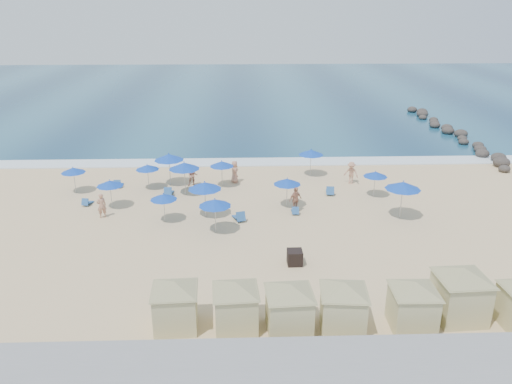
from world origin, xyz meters
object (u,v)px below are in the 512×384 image
at_px(rock_jetty, 452,132).
at_px(umbrella_1, 110,183).
at_px(beachgoer_2, 295,200).
at_px(umbrella_3, 164,197).
at_px(trash_bin, 295,257).
at_px(cabana_4, 414,299).
at_px(cabana_0, 175,298).
at_px(beachgoer_4, 235,172).
at_px(umbrella_0, 73,170).
at_px(umbrella_7, 222,164).
at_px(umbrella_12, 205,186).
at_px(beachgoer_0, 102,206).
at_px(umbrella_2, 147,167).
at_px(umbrella_6, 215,203).
at_px(umbrella_8, 287,182).
at_px(umbrella_9, 311,152).
at_px(umbrella_4, 169,157).
at_px(cabana_1, 236,299).
at_px(beachgoer_3, 351,173).
at_px(cabana_5, 462,287).
at_px(umbrella_11, 403,186).
at_px(beachgoer_1, 193,176).
at_px(umbrella_5, 184,166).
at_px(cabana_2, 289,302).
at_px(umbrella_10, 375,174).
at_px(cabana_3, 344,300).

xyz_separation_m(rock_jetty, umbrella_1, (-33.05, -20.00, 1.51)).
bearing_deg(beachgoer_2, umbrella_3, 152.16).
bearing_deg(trash_bin, cabana_4, -53.11).
bearing_deg(cabana_0, beachgoer_4, 82.62).
bearing_deg(umbrella_0, umbrella_7, 5.15).
distance_m(umbrella_12, beachgoer_0, 7.25).
height_order(umbrella_2, umbrella_6, umbrella_6).
height_order(umbrella_1, umbrella_8, umbrella_8).
height_order(umbrella_6, beachgoer_0, umbrella_6).
xyz_separation_m(umbrella_7, umbrella_8, (4.81, -4.51, 0.05)).
bearing_deg(cabana_4, umbrella_9, 94.47).
height_order(umbrella_3, umbrella_4, umbrella_4).
relative_size(cabana_1, umbrella_3, 1.99).
bearing_deg(beachgoer_3, umbrella_9, 175.73).
bearing_deg(cabana_5, umbrella_2, 134.05).
xyz_separation_m(cabana_4, umbrella_11, (3.26, 12.25, 0.89)).
height_order(umbrella_4, umbrella_12, umbrella_4).
xyz_separation_m(umbrella_6, umbrella_8, (4.97, 4.14, -0.11)).
height_order(beachgoer_1, beachgoer_2, beachgoer_2).
bearing_deg(cabana_5, cabana_0, -178.93).
xyz_separation_m(umbrella_5, beachgoer_4, (3.78, 2.67, -1.40)).
xyz_separation_m(umbrella_0, beachgoer_2, (16.72, -4.47, -0.89)).
height_order(umbrella_3, umbrella_5, umbrella_5).
relative_size(cabana_0, umbrella_6, 1.74).
bearing_deg(rock_jetty, umbrella_0, -155.39).
bearing_deg(umbrella_7, rock_jetty, 31.97).
bearing_deg(cabana_2, umbrella_1, 127.47).
xyz_separation_m(cabana_1, umbrella_10, (10.47, 16.12, 0.32)).
relative_size(cabana_1, umbrella_11, 1.49).
distance_m(umbrella_4, beachgoer_4, 5.43).
relative_size(umbrella_2, beachgoer_2, 1.12).
distance_m(umbrella_2, umbrella_3, 6.77).
bearing_deg(umbrella_1, beachgoer_3, 14.02).
relative_size(umbrella_2, umbrella_12, 0.80).
distance_m(cabana_4, umbrella_1, 22.52).
xyz_separation_m(cabana_1, umbrella_1, (-9.02, 14.52, 0.40)).
distance_m(cabana_1, umbrella_4, 20.06).
distance_m(umbrella_6, umbrella_12, 2.71).
height_order(trash_bin, umbrella_3, umbrella_3).
xyz_separation_m(trash_bin, beachgoer_2, (0.83, 7.51, 0.52)).
bearing_deg(umbrella_9, beachgoer_3, -34.78).
height_order(cabana_0, umbrella_1, cabana_0).
bearing_deg(umbrella_6, umbrella_7, 88.95).
bearing_deg(umbrella_10, umbrella_1, -175.32).
bearing_deg(beachgoer_3, beachgoer_4, -153.01).
bearing_deg(cabana_4, umbrella_4, 124.37).
bearing_deg(cabana_1, beachgoer_0, 125.93).
bearing_deg(beachgoer_0, cabana_4, 116.64).
bearing_deg(umbrella_8, umbrella_3, -164.72).
height_order(cabana_3, umbrella_6, cabana_3).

